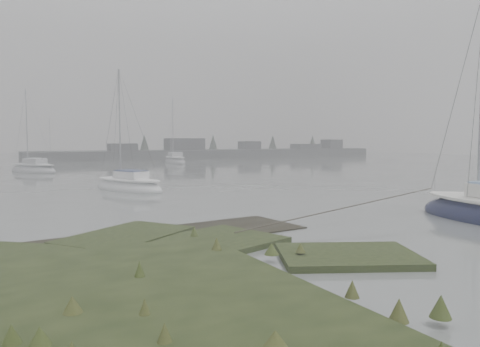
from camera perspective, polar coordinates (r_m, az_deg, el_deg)
name	(u,v)px	position (r m, az deg, el deg)	size (l,w,h in m)	color
ground	(95,177)	(40.55, -17.21, -0.41)	(160.00, 160.00, 0.00)	slate
far_shoreline	(220,153)	(79.49, -2.41, 2.54)	(60.00, 8.00, 4.15)	#4C4F51
sailboat_white	(129,186)	(29.32, -13.41, -1.53)	(4.07, 5.93, 8.00)	silver
sailboat_far_a	(33,169)	(48.80, -23.89, 0.48)	(4.82, 6.20, 8.53)	#A2A6AB
sailboat_far_b	(175,161)	(62.18, -7.94, 1.53)	(2.76, 6.79, 9.34)	#9EA1A8
sailboat_far_c	(55,159)	(74.13, -21.63, 1.64)	(5.07, 3.52, 6.86)	silver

